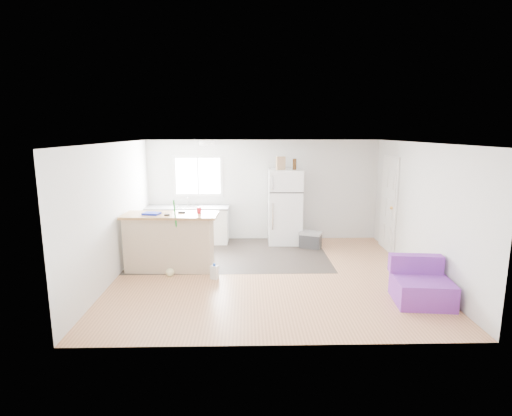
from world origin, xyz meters
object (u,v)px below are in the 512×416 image
at_px(cooler, 310,240).
at_px(cardboard_box, 281,163).
at_px(cleaner_jug, 214,272).
at_px(bottle_left, 294,164).
at_px(refrigerator, 285,207).
at_px(purple_seat, 421,286).
at_px(peninsula, 170,242).
at_px(kitchen_cabinets, 188,224).
at_px(bottle_right, 295,164).
at_px(blue_tray, 152,213).
at_px(mop, 172,263).
at_px(red_cup, 199,210).

xyz_separation_m(cooler, cardboard_box, (-0.67, 0.34, 1.70)).
height_order(cleaner_jug, bottle_left, bottle_left).
height_order(refrigerator, purple_seat, refrigerator).
height_order(peninsula, refrigerator, refrigerator).
bearing_deg(kitchen_cabinets, bottle_right, -1.89).
relative_size(purple_seat, blue_tray, 3.00).
height_order(kitchen_cabinets, purple_seat, kitchen_cabinets).
bearing_deg(bottle_left, mop, -139.56).
distance_m(blue_tray, bottle_right, 3.46).
bearing_deg(blue_tray, cleaner_jug, -23.12).
relative_size(kitchen_cabinets, cooler, 3.41).
height_order(peninsula, cooler, peninsula).
relative_size(red_cup, cardboard_box, 0.40).
xyz_separation_m(cooler, blue_tray, (-3.21, -1.41, 0.91)).
distance_m(cooler, bottle_right, 1.75).
relative_size(kitchen_cabinets, red_cup, 16.19).
distance_m(purple_seat, bottle_left, 4.02).
bearing_deg(red_cup, peninsula, -175.38).
bearing_deg(red_cup, cooler, 29.76).
distance_m(kitchen_cabinets, purple_seat, 5.34).
bearing_deg(purple_seat, red_cup, 162.00).
relative_size(purple_seat, mop, 0.63).
xyz_separation_m(cleaner_jug, mop, (-0.79, 0.20, 0.10)).
relative_size(peninsula, cleaner_jug, 6.15).
bearing_deg(cooler, kitchen_cabinets, -167.32).
xyz_separation_m(refrigerator, cardboard_box, (-0.12, -0.08, 1.02)).
bearing_deg(refrigerator, mop, -135.35).
relative_size(peninsula, bottle_right, 7.14).
distance_m(cooler, purple_seat, 3.20).
distance_m(red_cup, bottle_left, 2.71).
relative_size(blue_tray, cardboard_box, 1.00).
bearing_deg(peninsula, cooler, 28.12).
bearing_deg(blue_tray, red_cup, 4.94).
distance_m(red_cup, blue_tray, 0.88).
bearing_deg(red_cup, purple_seat, -24.24).
xyz_separation_m(kitchen_cabinets, cooler, (2.83, -0.50, -0.25)).
relative_size(kitchen_cabinets, bottle_left, 7.77).
height_order(refrigerator, cooler, refrigerator).
xyz_separation_m(peninsula, purple_seat, (4.14, -1.57, -0.30)).
xyz_separation_m(peninsula, cleaner_jug, (0.88, -0.54, -0.42)).
distance_m(cooler, red_cup, 2.86).
distance_m(purple_seat, cardboard_box, 4.14).
bearing_deg(mop, red_cup, 42.41).
xyz_separation_m(kitchen_cabinets, blue_tray, (-0.38, -1.92, 0.66)).
bearing_deg(kitchen_cabinets, cooler, -8.99).
bearing_deg(mop, bottle_left, 43.91).
height_order(mop, blue_tray, mop).
distance_m(blue_tray, cardboard_box, 3.19).
distance_m(peninsula, red_cup, 0.82).
distance_m(cardboard_box, bottle_right, 0.33).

